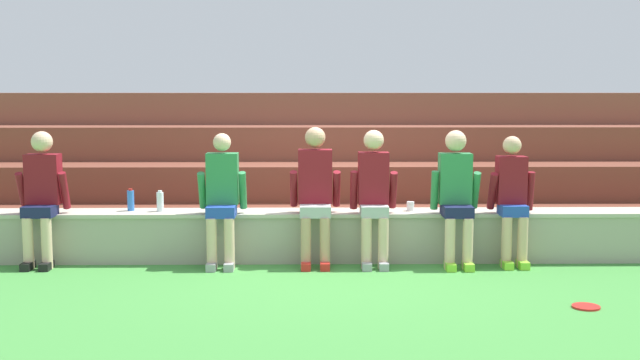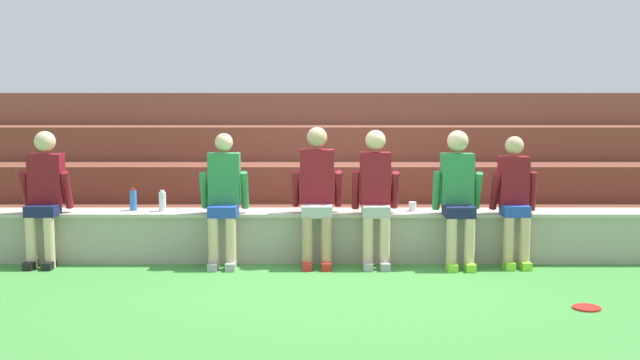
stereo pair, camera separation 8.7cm
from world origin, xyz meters
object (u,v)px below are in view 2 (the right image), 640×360
at_px(person_far_right, 456,193).
at_px(person_rightmost_edge, 512,197).
at_px(person_center, 315,190).
at_px(water_bottle_mid_right, 131,200).
at_px(plastic_cup_left_end, 411,206).
at_px(person_far_left, 42,192).
at_px(water_bottle_near_right, 160,201).
at_px(person_left_of_center, 222,196).
at_px(person_right_of_center, 374,193).
at_px(frisbee, 585,308).

height_order(person_far_right, person_rightmost_edge, person_far_right).
bearing_deg(person_center, water_bottle_mid_right, 172.87).
height_order(water_bottle_mid_right, plastic_cup_left_end, water_bottle_mid_right).
relative_size(person_far_left, water_bottle_near_right, 6.24).
bearing_deg(water_bottle_mid_right, person_left_of_center, -16.22).
height_order(person_far_left, person_right_of_center, person_right_of_center).
distance_m(person_right_of_center, plastic_cup_left_end, 0.53).
xyz_separation_m(water_bottle_mid_right, plastic_cup_left_end, (3.10, -0.05, -0.07)).
bearing_deg(person_far_right, person_rightmost_edge, 1.23).
relative_size(water_bottle_near_right, plastic_cup_left_end, 2.29).
bearing_deg(person_center, plastic_cup_left_end, 11.25).
distance_m(water_bottle_mid_right, water_bottle_near_right, 0.34).
bearing_deg(person_far_left, person_far_right, -0.71).
xyz_separation_m(person_left_of_center, plastic_cup_left_end, (2.06, 0.26, -0.16)).
xyz_separation_m(person_left_of_center, person_center, (1.00, 0.05, 0.05)).
bearing_deg(person_left_of_center, person_rightmost_edge, -0.02).
bearing_deg(person_far_right, plastic_cup_left_end, 148.96).
relative_size(person_far_right, water_bottle_near_right, 6.28).
bearing_deg(person_far_right, water_bottle_mid_right, 174.89).
relative_size(person_rightmost_edge, plastic_cup_left_end, 13.75).
bearing_deg(person_center, person_right_of_center, -4.13).
xyz_separation_m(person_rightmost_edge, plastic_cup_left_end, (-1.06, 0.26, -0.14)).
relative_size(person_far_right, plastic_cup_left_end, 14.36).
bearing_deg(water_bottle_near_right, person_rightmost_edge, -3.90).
bearing_deg(person_far_left, person_right_of_center, -0.61).
bearing_deg(plastic_cup_left_end, water_bottle_near_right, 179.97).
bearing_deg(person_right_of_center, person_center, 175.87).
distance_m(water_bottle_mid_right, plastic_cup_left_end, 3.10).
height_order(water_bottle_near_right, plastic_cup_left_end, water_bottle_near_right).
xyz_separation_m(person_left_of_center, water_bottle_near_right, (-0.71, 0.26, -0.10)).
xyz_separation_m(water_bottle_near_right, frisbee, (4.05, -1.95, -0.65)).
distance_m(person_rightmost_edge, water_bottle_near_right, 3.84).
relative_size(person_far_left, person_right_of_center, 0.99).
distance_m(person_left_of_center, frisbee, 3.82).
bearing_deg(person_rightmost_edge, water_bottle_mid_right, 175.81).
bearing_deg(person_far_right, person_far_left, 179.29).
bearing_deg(water_bottle_mid_right, person_right_of_center, -6.43).
height_order(person_right_of_center, plastic_cup_left_end, person_right_of_center).
relative_size(water_bottle_mid_right, plastic_cup_left_end, 2.43).
bearing_deg(water_bottle_near_right, water_bottle_mid_right, 172.49).
relative_size(person_far_left, frisbee, 6.00).
distance_m(person_left_of_center, water_bottle_mid_right, 1.09).
relative_size(person_left_of_center, water_bottle_mid_right, 5.78).
height_order(plastic_cup_left_end, frisbee, plastic_cup_left_end).
distance_m(person_rightmost_edge, frisbee, 1.86).
distance_m(person_center, person_right_of_center, 0.63).
height_order(person_right_of_center, water_bottle_mid_right, person_right_of_center).
bearing_deg(frisbee, person_right_of_center, 135.38).
bearing_deg(person_left_of_center, water_bottle_mid_right, 163.78).
height_order(person_right_of_center, frisbee, person_right_of_center).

